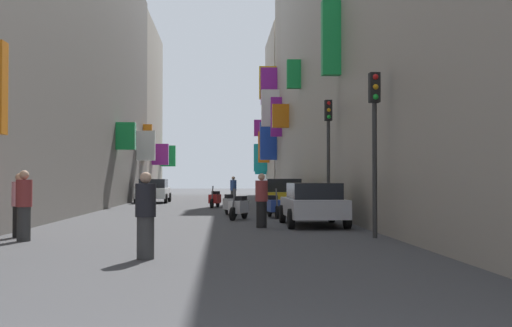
{
  "coord_description": "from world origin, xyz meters",
  "views": [
    {
      "loc": [
        0.73,
        -2.71,
        1.47
      ],
      "look_at": [
        2.48,
        29.96,
        2.28
      ],
      "focal_mm": 45.17,
      "sensor_mm": 36.0,
      "label": 1
    }
  ],
  "objects_px": {
    "parked_car_white": "(153,190)",
    "scooter_silver": "(231,204)",
    "parked_car_grey": "(277,191)",
    "scooter_red": "(215,199)",
    "scooter_white": "(239,207)",
    "scooter_orange": "(278,199)",
    "scooter_blue": "(273,206)",
    "pedestrian_near_right": "(233,190)",
    "pedestrian_crossing": "(146,216)",
    "traffic_light_near_corner": "(328,138)",
    "pedestrian_near_left": "(262,201)",
    "parked_car_yellow": "(282,194)",
    "parked_car_silver": "(313,203)",
    "pedestrian_far_away": "(24,206)",
    "traffic_light_far_corner": "(375,125)",
    "pedestrian_mid_street": "(19,205)"
  },
  "relations": [
    {
      "from": "scooter_white",
      "to": "scooter_silver",
      "type": "height_order",
      "value": "same"
    },
    {
      "from": "pedestrian_far_away",
      "to": "parked_car_grey",
      "type": "bearing_deg",
      "value": 70.07
    },
    {
      "from": "parked_car_yellow",
      "to": "parked_car_silver",
      "type": "bearing_deg",
      "value": -89.47
    },
    {
      "from": "parked_car_grey",
      "to": "pedestrian_crossing",
      "type": "height_order",
      "value": "pedestrian_crossing"
    },
    {
      "from": "traffic_light_near_corner",
      "to": "pedestrian_near_left",
      "type": "bearing_deg",
      "value": -126.06
    },
    {
      "from": "parked_car_white",
      "to": "pedestrian_near_right",
      "type": "distance_m",
      "value": 5.47
    },
    {
      "from": "scooter_silver",
      "to": "pedestrian_mid_street",
      "type": "relative_size",
      "value": 1.17
    },
    {
      "from": "scooter_orange",
      "to": "pedestrian_far_away",
      "type": "xyz_separation_m",
      "value": [
        -7.62,
        -17.88,
        0.38
      ]
    },
    {
      "from": "scooter_white",
      "to": "pedestrian_near_left",
      "type": "bearing_deg",
      "value": -81.63
    },
    {
      "from": "scooter_silver",
      "to": "pedestrian_crossing",
      "type": "height_order",
      "value": "pedestrian_crossing"
    },
    {
      "from": "scooter_blue",
      "to": "traffic_light_far_corner",
      "type": "relative_size",
      "value": 0.46
    },
    {
      "from": "pedestrian_crossing",
      "to": "pedestrian_near_right",
      "type": "bearing_deg",
      "value": 85.48
    },
    {
      "from": "scooter_red",
      "to": "scooter_white",
      "type": "relative_size",
      "value": 1.03
    },
    {
      "from": "scooter_orange",
      "to": "pedestrian_near_left",
      "type": "xyz_separation_m",
      "value": [
        -1.71,
        -13.94,
        0.36
      ]
    },
    {
      "from": "parked_car_white",
      "to": "scooter_white",
      "type": "relative_size",
      "value": 2.51
    },
    {
      "from": "traffic_light_far_corner",
      "to": "scooter_silver",
      "type": "bearing_deg",
      "value": 108.75
    },
    {
      "from": "pedestrian_crossing",
      "to": "traffic_light_near_corner",
      "type": "relative_size",
      "value": 0.37
    },
    {
      "from": "parked_car_grey",
      "to": "scooter_white",
      "type": "height_order",
      "value": "parked_car_grey"
    },
    {
      "from": "parked_car_white",
      "to": "traffic_light_near_corner",
      "type": "height_order",
      "value": "traffic_light_near_corner"
    },
    {
      "from": "parked_car_grey",
      "to": "parked_car_silver",
      "type": "height_order",
      "value": "parked_car_grey"
    },
    {
      "from": "scooter_white",
      "to": "pedestrian_near_right",
      "type": "relative_size",
      "value": 1.03
    },
    {
      "from": "parked_car_grey",
      "to": "scooter_red",
      "type": "height_order",
      "value": "parked_car_grey"
    },
    {
      "from": "parked_car_silver",
      "to": "scooter_orange",
      "type": "xyz_separation_m",
      "value": [
        0.03,
        13.19,
        -0.26
      ]
    },
    {
      "from": "traffic_light_far_corner",
      "to": "pedestrian_mid_street",
      "type": "bearing_deg",
      "value": 175.88
    },
    {
      "from": "parked_car_white",
      "to": "scooter_silver",
      "type": "bearing_deg",
      "value": -72.38
    },
    {
      "from": "parked_car_yellow",
      "to": "parked_car_white",
      "type": "bearing_deg",
      "value": 122.64
    },
    {
      "from": "scooter_orange",
      "to": "pedestrian_crossing",
      "type": "height_order",
      "value": "pedestrian_crossing"
    },
    {
      "from": "scooter_red",
      "to": "scooter_orange",
      "type": "xyz_separation_m",
      "value": [
        3.26,
        -0.01,
        0.0
      ]
    },
    {
      "from": "parked_car_white",
      "to": "scooter_blue",
      "type": "relative_size",
      "value": 2.2
    },
    {
      "from": "scooter_red",
      "to": "scooter_white",
      "type": "xyz_separation_m",
      "value": [
        0.97,
        -9.99,
        0.0
      ]
    },
    {
      "from": "scooter_silver",
      "to": "traffic_light_near_corner",
      "type": "relative_size",
      "value": 0.44
    },
    {
      "from": "parked_car_grey",
      "to": "scooter_orange",
      "type": "relative_size",
      "value": 2.27
    },
    {
      "from": "scooter_red",
      "to": "scooter_blue",
      "type": "relative_size",
      "value": 0.9
    },
    {
      "from": "parked_car_white",
      "to": "parked_car_grey",
      "type": "bearing_deg",
      "value": -24.77
    },
    {
      "from": "scooter_red",
      "to": "scooter_white",
      "type": "bearing_deg",
      "value": -84.44
    },
    {
      "from": "parked_car_grey",
      "to": "pedestrian_near_left",
      "type": "xyz_separation_m",
      "value": [
        -2.01,
        -17.9,
        0.04
      ]
    },
    {
      "from": "scooter_red",
      "to": "scooter_blue",
      "type": "distance_m",
      "value": 9.21
    },
    {
      "from": "scooter_white",
      "to": "scooter_orange",
      "type": "distance_m",
      "value": 10.24
    },
    {
      "from": "parked_car_white",
      "to": "pedestrian_near_left",
      "type": "relative_size",
      "value": 2.57
    },
    {
      "from": "parked_car_grey",
      "to": "parked_car_white",
      "type": "bearing_deg",
      "value": 155.23
    },
    {
      "from": "scooter_blue",
      "to": "parked_car_grey",
      "type": "bearing_deg",
      "value": 84.48
    },
    {
      "from": "scooter_orange",
      "to": "scooter_silver",
      "type": "height_order",
      "value": "same"
    },
    {
      "from": "scooter_white",
      "to": "pedestrian_near_left",
      "type": "distance_m",
      "value": 4.02
    },
    {
      "from": "parked_car_silver",
      "to": "pedestrian_mid_street",
      "type": "height_order",
      "value": "pedestrian_mid_street"
    },
    {
      "from": "parked_car_white",
      "to": "scooter_silver",
      "type": "height_order",
      "value": "parked_car_white"
    },
    {
      "from": "scooter_blue",
      "to": "pedestrian_far_away",
      "type": "relative_size",
      "value": 1.14
    },
    {
      "from": "pedestrian_crossing",
      "to": "pedestrian_near_left",
      "type": "distance_m",
      "value": 8.01
    },
    {
      "from": "pedestrian_near_right",
      "to": "traffic_light_far_corner",
      "type": "relative_size",
      "value": 0.4
    },
    {
      "from": "traffic_light_near_corner",
      "to": "scooter_blue",
      "type": "bearing_deg",
      "value": 144.27
    },
    {
      "from": "parked_car_grey",
      "to": "scooter_silver",
      "type": "relative_size",
      "value": 2.35
    }
  ]
}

